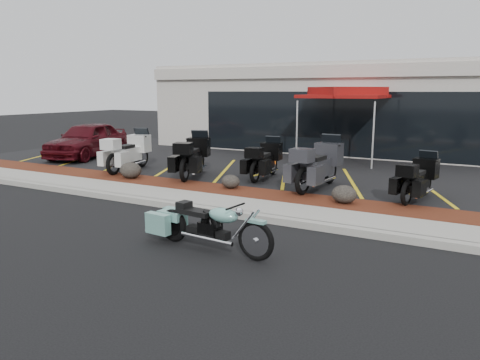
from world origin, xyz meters
The scene contains 18 objects.
ground centered at (0.00, 0.00, 0.00)m, with size 90.00×90.00×0.00m, color black.
curb centered at (0.00, 0.90, 0.07)m, with size 24.00×0.25×0.15m, color gray.
sidewalk centered at (0.00, 1.60, 0.07)m, with size 24.00×1.20×0.15m, color gray.
mulch_bed centered at (0.00, 2.80, 0.08)m, with size 24.00×1.20×0.16m, color #3E160E.
upper_lot centered at (0.00, 8.20, 0.07)m, with size 26.00×9.60×0.15m, color black.
dealership_building centered at (0.00, 14.47, 2.01)m, with size 18.00×8.16×4.00m.
boulder_left centered at (-3.97, 2.81, 0.41)m, with size 0.71×0.59×0.50m, color black.
boulder_mid centered at (-0.49, 2.99, 0.35)m, with size 0.53×0.44×0.38m, color black.
boulder_right centered at (2.79, 2.78, 0.38)m, with size 0.62×0.52×0.44m, color black.
hero_cruiser centered at (2.50, -1.37, 0.47)m, with size 2.65×0.67×0.93m, color #70AFA3, non-canonical shape.
touring_white centered at (-5.12, 4.70, 0.85)m, with size 2.41×0.92×1.40m, color silver, non-canonical shape.
touring_black_front centered at (-2.71, 4.80, 0.86)m, with size 2.43×0.93×1.41m, color black, non-canonical shape.
touring_black_mid centered at (-0.41, 5.58, 0.78)m, with size 2.16×0.83×1.26m, color black, non-canonical shape.
touring_grey centered at (1.72, 4.99, 0.88)m, with size 2.51×0.96×1.46m, color #303035, non-canonical shape.
touring_black_rear centered at (4.40, 4.74, 0.74)m, with size 2.03×0.77×1.18m, color black, non-canonical shape.
parked_car centered at (-8.75, 5.61, 0.87)m, with size 1.70×4.22×1.44m, color #400910.
traffic_cone centered at (0.13, 7.94, 0.40)m, with size 0.37×0.37×0.51m, color #D74E07.
popup_canopy centered at (0.74, 9.70, 2.72)m, with size 4.00×4.00×2.83m.
Camera 1 is at (5.88, -8.09, 2.84)m, focal length 35.00 mm.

